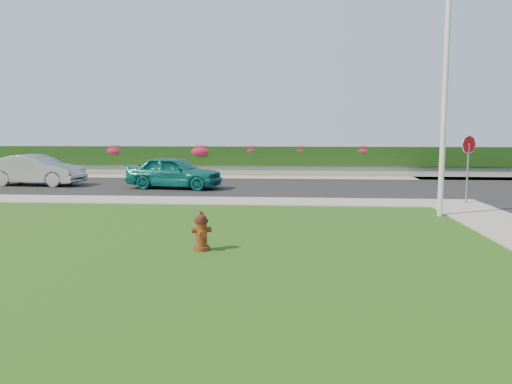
# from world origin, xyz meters

# --- Properties ---
(ground) EXTENTS (120.00, 120.00, 0.00)m
(ground) POSITION_xyz_m (0.00, 0.00, 0.00)
(ground) COLOR black
(ground) RESTS_ON ground
(street_far) EXTENTS (26.00, 8.00, 0.04)m
(street_far) POSITION_xyz_m (-5.00, 14.00, 0.02)
(street_far) COLOR black
(street_far) RESTS_ON ground
(sidewalk_far) EXTENTS (24.00, 2.00, 0.04)m
(sidewalk_far) POSITION_xyz_m (-6.00, 9.00, 0.02)
(sidewalk_far) COLOR gray
(sidewalk_far) RESTS_ON ground
(curb_corner) EXTENTS (2.00, 2.00, 0.04)m
(curb_corner) POSITION_xyz_m (7.00, 9.00, 0.02)
(curb_corner) COLOR gray
(curb_corner) RESTS_ON ground
(sidewalk_beyond) EXTENTS (34.00, 2.00, 0.04)m
(sidewalk_beyond) POSITION_xyz_m (-1.00, 19.00, 0.02)
(sidewalk_beyond) COLOR gray
(sidewalk_beyond) RESTS_ON ground
(retaining_wall) EXTENTS (34.00, 0.40, 0.60)m
(retaining_wall) POSITION_xyz_m (-1.00, 20.50, 0.30)
(retaining_wall) COLOR gray
(retaining_wall) RESTS_ON ground
(hedge) EXTENTS (32.00, 0.90, 1.10)m
(hedge) POSITION_xyz_m (-1.00, 20.60, 1.15)
(hedge) COLOR black
(hedge) RESTS_ON retaining_wall
(fire_hydrant) EXTENTS (0.43, 0.41, 0.82)m
(fire_hydrant) POSITION_xyz_m (-0.50, 1.37, 0.39)
(fire_hydrant) COLOR #4A1F0B
(fire_hydrant) RESTS_ON ground
(sedan_teal) EXTENTS (4.43, 2.35, 1.44)m
(sedan_teal) POSITION_xyz_m (-3.90, 12.81, 0.76)
(sedan_teal) COLOR #0D6663
(sedan_teal) RESTS_ON street_far
(sedan_silver) EXTENTS (4.46, 1.87, 1.43)m
(sedan_silver) POSITION_xyz_m (-10.66, 13.58, 0.76)
(sedan_silver) COLOR #97999E
(sedan_silver) RESTS_ON street_far
(utility_pole) EXTENTS (0.16, 0.16, 6.52)m
(utility_pole) POSITION_xyz_m (5.77, 6.32, 3.26)
(utility_pole) COLOR silver
(utility_pole) RESTS_ON ground
(stop_sign) EXTENTS (0.58, 0.34, 2.40)m
(stop_sign) POSITION_xyz_m (7.41, 9.02, 1.77)
(stop_sign) COLOR slate
(stop_sign) RESTS_ON ground
(flower_clump_a) EXTENTS (1.08, 0.69, 0.54)m
(flower_clump_a) POSITION_xyz_m (-12.41, 20.50, 1.49)
(flower_clump_a) COLOR #B01E33
(flower_clump_a) RESTS_ON hedge
(flower_clump_b) EXTENTS (1.38, 0.89, 0.69)m
(flower_clump_b) POSITION_xyz_m (-9.41, 20.50, 1.43)
(flower_clump_b) COLOR #B01E33
(flower_clump_b) RESTS_ON hedge
(flower_clump_c) EXTENTS (1.52, 0.98, 0.76)m
(flower_clump_c) POSITION_xyz_m (-4.19, 20.50, 1.40)
(flower_clump_c) COLOR #B01E33
(flower_clump_c) RESTS_ON hedge
(flower_clump_d) EXTENTS (1.18, 0.76, 0.59)m
(flower_clump_d) POSITION_xyz_m (-1.19, 20.50, 1.47)
(flower_clump_d) COLOR #B01E33
(flower_clump_d) RESTS_ON hedge
(flower_clump_e) EXTENTS (1.15, 0.74, 0.58)m
(flower_clump_e) POSITION_xyz_m (1.70, 20.50, 1.47)
(flower_clump_e) COLOR #B01E33
(flower_clump_e) RESTS_ON hedge
(flower_clump_f) EXTENTS (1.23, 0.79, 0.61)m
(flower_clump_f) POSITION_xyz_m (5.27, 20.50, 1.46)
(flower_clump_f) COLOR #B01E33
(flower_clump_f) RESTS_ON hedge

